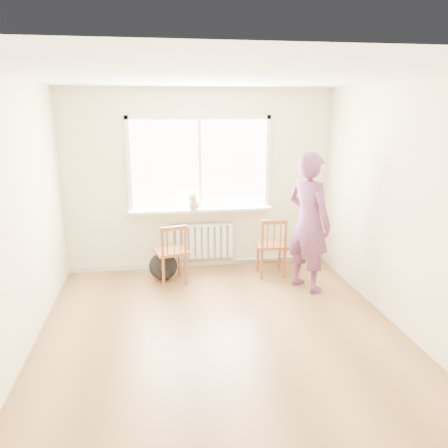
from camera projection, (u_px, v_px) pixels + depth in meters
name	position (u px, v px, depth m)	size (l,w,h in m)	color
floor	(223.00, 337.00, 4.75)	(4.50, 4.50, 0.00)	#94663C
ceiling	(223.00, 76.00, 4.05)	(4.50, 4.50, 0.00)	white
back_wall	(200.00, 181.00, 6.55)	(4.00, 0.01, 2.70)	beige
window	(200.00, 160.00, 6.44)	(2.12, 0.05, 1.42)	white
windowsill	(201.00, 210.00, 6.55)	(2.15, 0.22, 0.04)	white
radiator	(201.00, 240.00, 6.70)	(1.00, 0.12, 0.55)	white
heating_pipe	(279.00, 258.00, 7.01)	(0.04, 0.04, 1.40)	silver
baseboard	(201.00, 263.00, 6.87)	(4.00, 0.03, 0.08)	beige
chair_left	(172.00, 254.00, 6.09)	(0.51, 0.50, 0.87)	brown
chair_right	(272.00, 247.00, 6.36)	(0.47, 0.45, 0.89)	brown
person	(309.00, 222.00, 5.80)	(0.68, 0.45, 1.87)	#B63C6E
cat	(193.00, 202.00, 6.41)	(0.25, 0.45, 0.30)	#CBB58A
backpack	(163.00, 266.00, 6.28)	(0.41, 0.31, 0.41)	black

